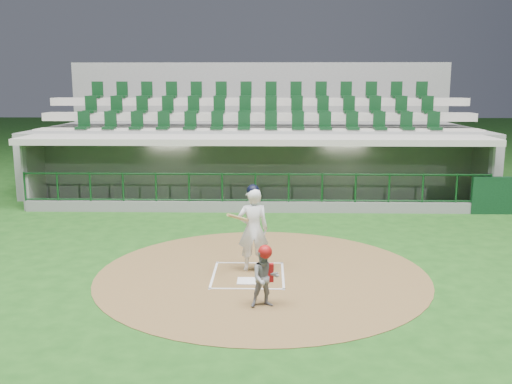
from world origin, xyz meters
TOP-DOWN VIEW (x-y plane):
  - ground at (0.00, 0.00)m, footprint 120.00×120.00m
  - dirt_circle at (0.30, -0.20)m, footprint 7.20×7.20m
  - home_plate at (0.00, -0.70)m, footprint 0.43×0.43m
  - batter_box_chalk at (0.00, -0.30)m, footprint 1.55×1.80m
  - dugout_structure at (0.13, 7.81)m, footprint 16.40×3.70m
  - seating_deck at (0.00, 10.91)m, footprint 17.00×6.72m
  - batter at (0.09, 0.05)m, footprint 0.90×0.90m
  - catcher at (0.38, -2.05)m, footprint 0.61×0.52m

SIDE VIEW (x-z plane):
  - ground at x=0.00m, z-range 0.00..0.00m
  - dirt_circle at x=0.30m, z-range 0.00..0.01m
  - batter_box_chalk at x=0.00m, z-range 0.01..0.02m
  - home_plate at x=0.00m, z-range 0.01..0.03m
  - catcher at x=0.38m, z-range 0.01..1.19m
  - dugout_structure at x=0.13m, z-range -0.53..2.47m
  - batter at x=0.09m, z-range 0.01..1.94m
  - seating_deck at x=0.00m, z-range -1.15..4.00m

